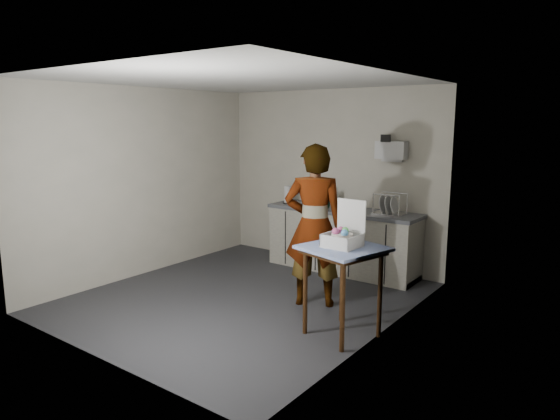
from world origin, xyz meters
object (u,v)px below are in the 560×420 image
Objects in this scene: standing_man at (314,226)px; dark_bottle at (334,199)px; dish_rack at (389,209)px; side_table at (343,258)px; soda_can at (347,205)px; soap_bottle at (326,198)px; bakery_box at (343,236)px; kitchen_counter at (342,242)px; paper_towel at (288,195)px.

dark_bottle is (-0.57, 1.42, 0.08)m from standing_man.
side_table is at bearing -78.35° from dish_rack.
soda_can reaches higher than side_table.
soap_bottle is 0.65× the size of bakery_box.
kitchen_counter is 9.80× the size of dark_bottle.
kitchen_counter is 17.52× the size of soda_can.
standing_man is (0.39, -1.37, 0.52)m from kitchen_counter.
paper_towel reaches higher than side_table.
soda_can is 0.31× the size of dish_rack.
standing_man reaches higher than dish_rack.
dark_bottle is at bearing 176.93° from dish_rack.
bakery_box is at bearing -61.86° from soda_can.
side_table is at bearing 112.48° from standing_man.
bakery_box is (1.33, -1.86, -0.03)m from soap_bottle.
dish_rack is at bearing 103.66° from bakery_box.
dark_bottle is 0.86× the size of paper_towel.
bakery_box is (2.00, -1.84, -0.01)m from paper_towel.
dark_bottle is 2.35m from bakery_box.
bakery_box is at bearing -54.39° from soap_bottle.
kitchen_counter is 5.49× the size of dish_rack.
standing_man reaches higher than side_table.
dark_bottle is at bearing 124.91° from bakery_box.
soap_bottle reaches higher than kitchen_counter.
soda_can is at bearing -20.76° from kitchen_counter.
dish_rack reaches higher than side_table.
standing_man is at bearing -68.13° from dark_bottle.
paper_towel is 2.72m from bakery_box.
dark_bottle reaches higher than soda_can.
bakery_box is at bearing 148.81° from side_table.
side_table is 0.22m from bakery_box.
dark_bottle is at bearing 59.25° from soap_bottle.
paper_towel is (-0.99, -0.05, 0.06)m from soda_can.
dish_rack is at bearing 0.42° from kitchen_counter.
paper_towel is at bearing -73.23° from standing_man.
paper_towel is (-0.73, -0.13, 0.01)m from dark_bottle.
paper_towel is 0.59× the size of bakery_box.
kitchen_counter is 0.55m from soda_can.
side_table is 2.17m from soda_can.
dish_rack is 1.97m from bakery_box.
kitchen_counter is 0.63m from dark_bottle.
standing_man reaches higher than dark_bottle.
standing_man reaches higher than paper_towel.
standing_man is at bearing -76.66° from soda_can.
bakery_box is at bearing -78.61° from dish_rack.
dark_bottle is at bearing 162.35° from soda_can.
dark_bottle is at bearing -96.78° from standing_man.
kitchen_counter is 2.43× the size of side_table.
bakery_box reaches higher than side_table.
standing_man is 8.28× the size of dark_bottle.
dish_rack is (0.70, 0.01, 0.55)m from kitchen_counter.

